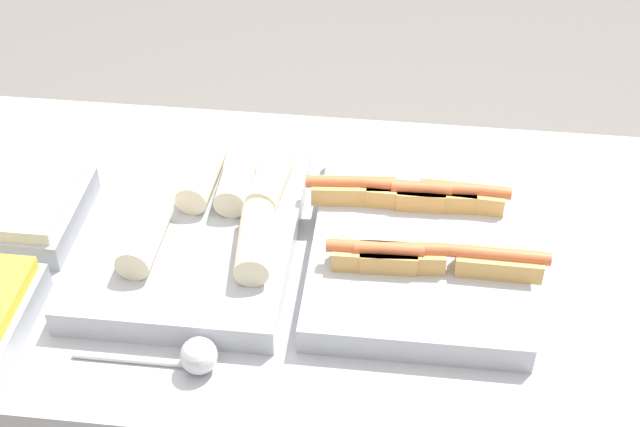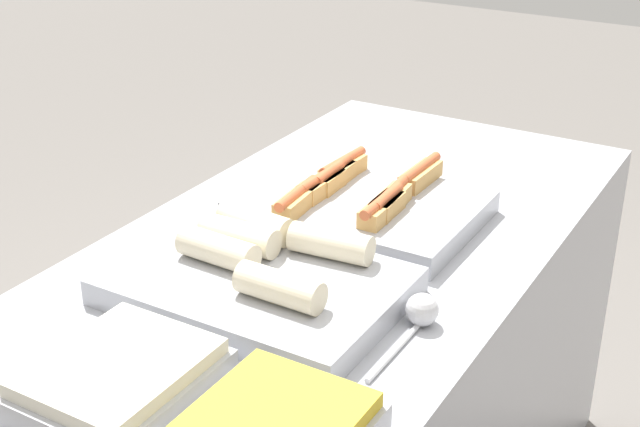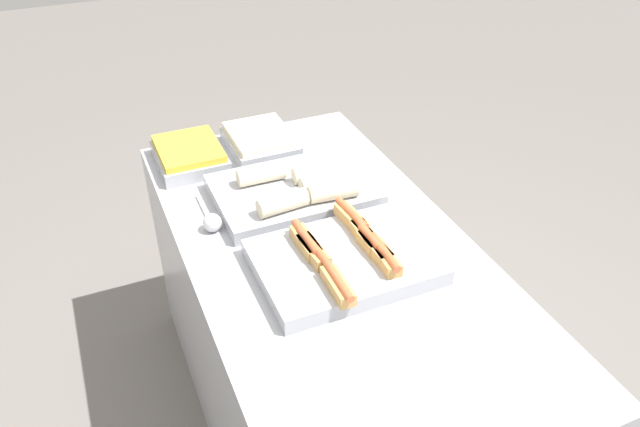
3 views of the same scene
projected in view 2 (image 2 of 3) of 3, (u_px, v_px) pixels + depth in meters
name	position (u px, v px, depth m)	size (l,w,h in m)	color
counter	(334.00, 406.00, 2.03)	(1.64, 0.82, 0.86)	#A8AAB2
tray_hotdogs	(360.00, 203.00, 1.91)	(0.42, 0.49, 0.10)	#A8AAB2
tray_wraps	(259.00, 277.00, 1.61)	(0.36, 0.51, 0.11)	#A8AAB2
tray_side_back	(120.00, 381.00, 1.33)	(0.28, 0.23, 0.07)	#A8AAB2
serving_spoon_near	(420.00, 313.00, 1.52)	(0.23, 0.06, 0.06)	silver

